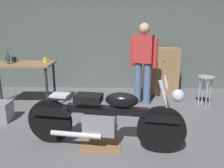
{
  "coord_description": "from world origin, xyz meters",
  "views": [
    {
      "loc": [
        0.07,
        -3.19,
        1.69
      ],
      "look_at": [
        -0.04,
        0.7,
        0.65
      ],
      "focal_mm": 37.51,
      "sensor_mm": 36.0,
      "label": 1
    }
  ],
  "objects_px": {
    "motorcycle": "(104,117)",
    "mug_green_speckled": "(5,59)",
    "person_standing": "(143,60)",
    "shop_stool": "(206,83)",
    "bottle": "(8,59)",
    "mug_black_matte": "(14,60)",
    "mug_yellow_tall": "(45,60)",
    "wooden_dresser": "(161,71)"
  },
  "relations": [
    {
      "from": "mug_green_speckled",
      "to": "mug_yellow_tall",
      "type": "relative_size",
      "value": 1.06
    },
    {
      "from": "mug_black_matte",
      "to": "bottle",
      "type": "xyz_separation_m",
      "value": [
        0.0,
        -0.25,
        0.05
      ]
    },
    {
      "from": "wooden_dresser",
      "to": "mug_black_matte",
      "type": "relative_size",
      "value": 8.9
    },
    {
      "from": "motorcycle",
      "to": "shop_stool",
      "type": "height_order",
      "value": "motorcycle"
    },
    {
      "from": "motorcycle",
      "to": "bottle",
      "type": "xyz_separation_m",
      "value": [
        -1.93,
        1.45,
        0.55
      ]
    },
    {
      "from": "motorcycle",
      "to": "bottle",
      "type": "relative_size",
      "value": 9.03
    },
    {
      "from": "mug_yellow_tall",
      "to": "bottle",
      "type": "bearing_deg",
      "value": -158.35
    },
    {
      "from": "mug_green_speckled",
      "to": "mug_yellow_tall",
      "type": "distance_m",
      "value": 0.86
    },
    {
      "from": "mug_green_speckled",
      "to": "mug_black_matte",
      "type": "bearing_deg",
      "value": -18.84
    },
    {
      "from": "shop_stool",
      "to": "mug_yellow_tall",
      "type": "relative_size",
      "value": 5.84
    },
    {
      "from": "mug_black_matte",
      "to": "mug_yellow_tall",
      "type": "distance_m",
      "value": 0.64
    },
    {
      "from": "motorcycle",
      "to": "mug_green_speckled",
      "type": "xyz_separation_m",
      "value": [
        -2.15,
        1.78,
        0.5
      ]
    },
    {
      "from": "person_standing",
      "to": "wooden_dresser",
      "type": "xyz_separation_m",
      "value": [
        0.5,
        0.74,
        -0.38
      ]
    },
    {
      "from": "person_standing",
      "to": "wooden_dresser",
      "type": "distance_m",
      "value": 0.97
    },
    {
      "from": "person_standing",
      "to": "mug_black_matte",
      "type": "height_order",
      "value": "person_standing"
    },
    {
      "from": "motorcycle",
      "to": "mug_black_matte",
      "type": "bearing_deg",
      "value": 147.11
    },
    {
      "from": "wooden_dresser",
      "to": "person_standing",
      "type": "bearing_deg",
      "value": -124.04
    },
    {
      "from": "wooden_dresser",
      "to": "bottle",
      "type": "height_order",
      "value": "bottle"
    },
    {
      "from": "bottle",
      "to": "person_standing",
      "type": "bearing_deg",
      "value": 8.01
    },
    {
      "from": "shop_stool",
      "to": "mug_black_matte",
      "type": "height_order",
      "value": "mug_black_matte"
    },
    {
      "from": "motorcycle",
      "to": "bottle",
      "type": "distance_m",
      "value": 2.47
    },
    {
      "from": "shop_stool",
      "to": "mug_yellow_tall",
      "type": "distance_m",
      "value": 3.25
    },
    {
      "from": "mug_black_matte",
      "to": "mug_yellow_tall",
      "type": "height_order",
      "value": "mug_black_matte"
    },
    {
      "from": "mug_black_matte",
      "to": "shop_stool",
      "type": "bearing_deg",
      "value": -0.93
    },
    {
      "from": "motorcycle",
      "to": "mug_black_matte",
      "type": "height_order",
      "value": "mug_black_matte"
    },
    {
      "from": "person_standing",
      "to": "motorcycle",
      "type": "bearing_deg",
      "value": 89.79
    },
    {
      "from": "person_standing",
      "to": "mug_yellow_tall",
      "type": "distance_m",
      "value": 1.98
    },
    {
      "from": "mug_yellow_tall",
      "to": "bottle",
      "type": "distance_m",
      "value": 0.69
    },
    {
      "from": "person_standing",
      "to": "shop_stool",
      "type": "distance_m",
      "value": 1.33
    },
    {
      "from": "shop_stool",
      "to": "motorcycle",
      "type": "bearing_deg",
      "value": -139.72
    },
    {
      "from": "wooden_dresser",
      "to": "mug_green_speckled",
      "type": "xyz_separation_m",
      "value": [
        -3.34,
        -0.78,
        0.4
      ]
    },
    {
      "from": "motorcycle",
      "to": "mug_green_speckled",
      "type": "height_order",
      "value": "mug_green_speckled"
    },
    {
      "from": "motorcycle",
      "to": "wooden_dresser",
      "type": "distance_m",
      "value": 2.83
    },
    {
      "from": "wooden_dresser",
      "to": "mug_yellow_tall",
      "type": "relative_size",
      "value": 10.03
    },
    {
      "from": "motorcycle",
      "to": "mug_yellow_tall",
      "type": "bearing_deg",
      "value": 135.68
    },
    {
      "from": "bottle",
      "to": "shop_stool",
      "type": "bearing_deg",
      "value": 2.78
    },
    {
      "from": "motorcycle",
      "to": "wooden_dresser",
      "type": "height_order",
      "value": "wooden_dresser"
    },
    {
      "from": "motorcycle",
      "to": "shop_stool",
      "type": "relative_size",
      "value": 3.4
    },
    {
      "from": "mug_yellow_tall",
      "to": "bottle",
      "type": "xyz_separation_m",
      "value": [
        -0.64,
        -0.25,
        0.05
      ]
    },
    {
      "from": "shop_stool",
      "to": "wooden_dresser",
      "type": "height_order",
      "value": "wooden_dresser"
    },
    {
      "from": "mug_black_matte",
      "to": "mug_yellow_tall",
      "type": "relative_size",
      "value": 1.13
    },
    {
      "from": "wooden_dresser",
      "to": "mug_yellow_tall",
      "type": "distance_m",
      "value": 2.66
    }
  ]
}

